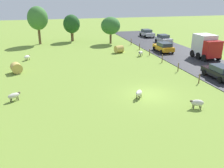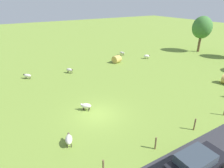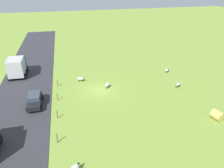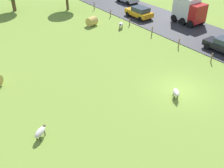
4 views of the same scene
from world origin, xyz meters
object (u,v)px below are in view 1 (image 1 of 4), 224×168
sheep_5 (14,96)px  car_1 (164,47)px  sheep_4 (141,53)px  hay_bale_1 (119,49)px  truck_0 (206,46)px  car_2 (164,39)px  sheep_3 (27,57)px  car_4 (220,72)px  tree_0 (38,18)px  hay_bale_0 (16,68)px  tree_1 (111,26)px  sheep_6 (197,103)px  sheep_1 (139,93)px  car_0 (147,33)px  tree_3 (72,24)px

sheep_5 → car_1: 25.44m
sheep_4 → hay_bale_1: bearing=128.3°
truck_0 → car_2: 12.52m
sheep_4 → hay_bale_1: size_ratio=0.87×
sheep_3 → truck_0: truck_0 is taller
car_4 → tree_0: bearing=126.5°
hay_bale_0 → car_4: 23.09m
hay_bale_1 → tree_1: 8.49m
sheep_4 → car_1: size_ratio=0.27×
sheep_3 → tree_1: bearing=32.4°
sheep_6 → hay_bale_1: size_ratio=0.93×
sheep_1 → car_0: bearing=66.0°
sheep_5 → car_4: car_4 is taller
sheep_1 → hay_bale_1: hay_bale_1 is taller
sheep_1 → car_0: 34.27m
sheep_4 → tree_1: (-1.76, 11.13, 2.81)m
car_1 → sheep_5: bearing=-146.3°
tree_3 → truck_0: (17.00, -19.38, -1.53)m
sheep_4 → tree_0: tree_0 is taller
sheep_5 → car_2: size_ratio=0.30×
hay_bale_0 → sheep_6: bearing=-42.6°
car_0 → car_2: 7.96m
sheep_1 → tree_1: bearing=80.8°
sheep_5 → tree_3: tree_3 is taller
sheep_5 → tree_0: 26.81m
sheep_4 → car_1: car_1 is taller
car_0 → car_1: car_0 is taller
tree_1 → hay_bale_1: bearing=-95.1°
sheep_1 → sheep_5: 10.87m
sheep_1 → car_2: size_ratio=0.27×
sheep_5 → hay_bale_0: hay_bale_0 is taller
hay_bale_1 → tree_0: 16.94m
hay_bale_0 → truck_0: (25.64, 0.15, 1.22)m
sheep_3 → car_4: size_ratio=0.26×
sheep_5 → tree_0: bearing=86.2°
sheep_1 → sheep_4: 15.88m
hay_bale_0 → tree_3: bearing=66.1°
sheep_6 → car_2: car_2 is taller
sheep_6 → hay_bale_0: (-15.08, 13.85, 0.10)m
tree_0 → car_4: size_ratio=1.67×
tree_0 → sheep_3: bearing=-97.4°
car_2 → hay_bale_1: bearing=-152.5°
sheep_3 → car_0: size_ratio=0.25×
tree_1 → tree_3: (-6.81, 4.40, 0.02)m
car_0 → car_1: (-3.38, -14.94, -0.02)m
car_1 → car_4: 13.73m
sheep_6 → car_0: car_0 is taller
sheep_4 → sheep_5: size_ratio=0.96×
hay_bale_1 → car_2: size_ratio=0.33×
sheep_6 → sheep_5: bearing=159.5°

